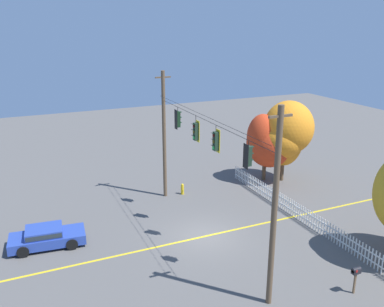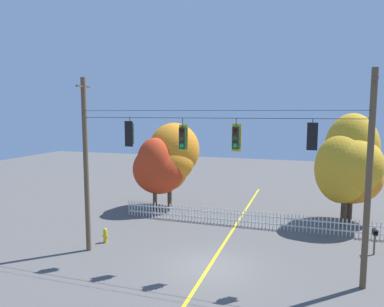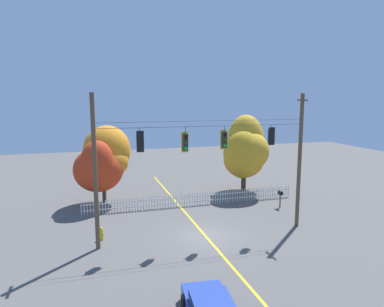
% 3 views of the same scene
% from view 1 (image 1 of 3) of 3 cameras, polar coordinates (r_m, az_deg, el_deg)
% --- Properties ---
extents(ground, '(80.00, 80.00, 0.00)m').
position_cam_1_polar(ground, '(25.11, 1.76, -11.32)').
color(ground, '#565451').
extents(lane_centerline_stripe, '(0.16, 36.00, 0.01)m').
position_cam_1_polar(lane_centerline_stripe, '(25.11, 1.76, -11.31)').
color(lane_centerline_stripe, gold).
rests_on(lane_centerline_stripe, ground).
extents(signal_support_span, '(13.58, 1.10, 9.08)m').
position_cam_1_polar(signal_support_span, '(23.24, 1.87, -1.25)').
color(signal_support_span, brown).
rests_on(signal_support_span, ground).
extents(traffic_signal_southbound_primary, '(0.43, 0.38, 1.41)m').
position_cam_1_polar(traffic_signal_southbound_primary, '(26.38, -1.98, 4.73)').
color(traffic_signal_southbound_primary, black).
extents(traffic_signal_northbound_secondary, '(0.43, 0.38, 1.57)m').
position_cam_1_polar(traffic_signal_northbound_secondary, '(23.97, 0.54, 3.05)').
color(traffic_signal_northbound_secondary, black).
extents(traffic_signal_westbound_side, '(0.43, 0.38, 1.50)m').
position_cam_1_polar(traffic_signal_westbound_side, '(21.76, 3.31, 1.71)').
color(traffic_signal_westbound_side, black).
extents(traffic_signal_eastbound_side, '(0.43, 0.38, 1.31)m').
position_cam_1_polar(traffic_signal_eastbound_side, '(19.02, 7.71, -0.33)').
color(traffic_signal_eastbound_side, black).
extents(white_picket_fence, '(17.75, 0.06, 1.07)m').
position_cam_1_polar(white_picket_fence, '(27.23, 15.41, -8.31)').
color(white_picket_fence, silver).
rests_on(white_picket_fence, ground).
extents(autumn_maple_near_fence, '(3.97, 3.38, 5.48)m').
position_cam_1_polar(autumn_maple_near_fence, '(32.90, 10.22, 1.56)').
color(autumn_maple_near_fence, brown).
rests_on(autumn_maple_near_fence, ground).
extents(autumn_maple_mid, '(4.14, 4.19, 6.51)m').
position_cam_1_polar(autumn_maple_mid, '(32.88, 12.65, 2.71)').
color(autumn_maple_mid, brown).
rests_on(autumn_maple_mid, ground).
extents(parked_car, '(2.22, 4.27, 1.15)m').
position_cam_1_polar(parked_car, '(25.24, -19.38, -10.69)').
color(parked_car, '#28429E').
rests_on(parked_car, ground).
extents(fire_hydrant, '(0.38, 0.22, 0.83)m').
position_cam_1_polar(fire_hydrant, '(30.69, -1.33, -4.90)').
color(fire_hydrant, gold).
rests_on(fire_hydrant, ground).
extents(roadside_mailbox, '(0.25, 0.44, 1.38)m').
position_cam_1_polar(roadside_mailbox, '(21.28, 21.62, -14.95)').
color(roadside_mailbox, brown).
rests_on(roadside_mailbox, ground).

